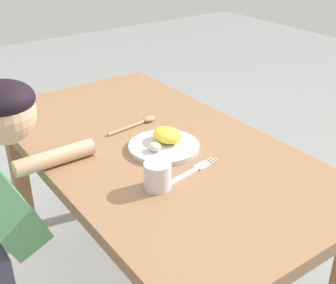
{
  "coord_description": "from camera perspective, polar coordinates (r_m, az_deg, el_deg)",
  "views": [
    {
      "loc": [
        1.08,
        -0.71,
        1.36
      ],
      "look_at": [
        0.05,
        0.03,
        0.69
      ],
      "focal_mm": 47.58,
      "sensor_mm": 36.0,
      "label": 1
    }
  ],
  "objects": [
    {
      "name": "fork",
      "position": [
        1.31,
        2.9,
        -3.88
      ],
      "size": [
        0.06,
        0.22,
        0.01
      ],
      "rotation": [
        0.0,
        0.0,
        1.74
      ],
      "color": "silver",
      "rests_on": "dining_table"
    },
    {
      "name": "spoon",
      "position": [
        1.6,
        -3.55,
        2.54
      ],
      "size": [
        0.05,
        0.21,
        0.02
      ],
      "rotation": [
        0.0,
        0.0,
        1.69
      ],
      "color": "tan",
      "rests_on": "dining_table"
    },
    {
      "name": "drinking_cup",
      "position": [
        1.22,
        -1.35,
        -4.32
      ],
      "size": [
        0.08,
        0.08,
        0.08
      ],
      "primitive_type": "cylinder",
      "color": "silver",
      "rests_on": "dining_table"
    },
    {
      "name": "dining_table",
      "position": [
        1.51,
        -1.89,
        -3.16
      ],
      "size": [
        1.31,
        0.72,
        0.67
      ],
      "color": "#916746",
      "rests_on": "ground_plane"
    },
    {
      "name": "plate",
      "position": [
        1.43,
        -0.43,
        -0.11
      ],
      "size": [
        0.23,
        0.23,
        0.06
      ],
      "color": "beige",
      "rests_on": "dining_table"
    }
  ]
}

